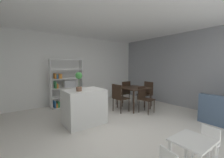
{
  "coord_description": "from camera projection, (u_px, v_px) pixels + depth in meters",
  "views": [
    {
      "loc": [
        -2.18,
        -2.82,
        1.54
      ],
      "look_at": [
        0.21,
        0.46,
        1.18
      ],
      "focal_mm": 23.19,
      "sensor_mm": 36.0,
      "label": 1
    }
  ],
  "objects": [
    {
      "name": "ground_plane",
      "position": [
        116.0,
        127.0,
        3.68
      ],
      "size": [
        8.9,
        8.9,
        0.0
      ],
      "primitive_type": "plane",
      "color": "beige"
    },
    {
      "name": "ceiling_slab",
      "position": [
        116.0,
        12.0,
        3.43
      ],
      "size": [
        6.47,
        6.15,
        0.06
      ],
      "color": "white",
      "rests_on": "ground_plane"
    },
    {
      "name": "back_partition",
      "position": [
        71.0,
        70.0,
        6.01
      ],
      "size": [
        6.47,
        0.06,
        2.79
      ],
      "primitive_type": "cube",
      "color": "white",
      "rests_on": "ground_plane"
    },
    {
      "name": "right_partition_gray",
      "position": [
        183.0,
        70.0,
        5.44
      ],
      "size": [
        0.06,
        6.15,
        2.79
      ],
      "primitive_type": "cube",
      "color": "gray",
      "rests_on": "ground_plane"
    },
    {
      "name": "kitchen_island",
      "position": [
        84.0,
        106.0,
        3.9
      ],
      "size": [
        1.03,
        0.79,
        0.92
      ],
      "primitive_type": "cube",
      "color": "silver",
      "rests_on": "ground_plane"
    },
    {
      "name": "potted_plant_on_island",
      "position": [
        79.0,
        80.0,
        3.6
      ],
      "size": [
        0.17,
        0.17,
        0.48
      ],
      "color": "brown",
      "rests_on": "kitchen_island"
    },
    {
      "name": "open_bookshelf",
      "position": [
        66.0,
        84.0,
        5.52
      ],
      "size": [
        1.21,
        0.33,
        1.8
      ],
      "color": "white",
      "rests_on": "ground_plane"
    },
    {
      "name": "child_table",
      "position": [
        192.0,
        146.0,
        2.05
      ],
      "size": [
        0.56,
        0.47,
        0.51
      ],
      "color": "silver",
      "rests_on": "ground_plane"
    },
    {
      "name": "child_chair_right",
      "position": [
        207.0,
        142.0,
        2.34
      ],
      "size": [
        0.33,
        0.33,
        0.56
      ],
      "rotation": [
        0.0,
        0.0,
        -1.74
      ],
      "color": "white",
      "rests_on": "ground_plane"
    },
    {
      "name": "dining_table",
      "position": [
        134.0,
        90.0,
        5.25
      ],
      "size": [
        0.94,
        0.98,
        0.78
      ],
      "color": "black",
      "rests_on": "ground_plane"
    },
    {
      "name": "dining_chair_island_side",
      "position": [
        119.0,
        96.0,
        4.85
      ],
      "size": [
        0.47,
        0.48,
        0.94
      ],
      "rotation": [
        0.0,
        0.0,
        1.64
      ],
      "color": "black",
      "rests_on": "ground_plane"
    },
    {
      "name": "dining_chair_window_side",
      "position": [
        147.0,
        92.0,
        5.66
      ],
      "size": [
        0.49,
        0.49,
        0.94
      ],
      "rotation": [
        0.0,
        0.0,
        -1.66
      ],
      "color": "black",
      "rests_on": "ground_plane"
    },
    {
      "name": "dining_chair_far",
      "position": [
        124.0,
        91.0,
        5.67
      ],
      "size": [
        0.44,
        0.45,
        0.96
      ],
      "rotation": [
        0.0,
        0.0,
        3.18
      ],
      "color": "black",
      "rests_on": "ground_plane"
    },
    {
      "name": "dining_chair_near",
      "position": [
        144.0,
        97.0,
        4.84
      ],
      "size": [
        0.45,
        0.47,
        0.86
      ],
      "rotation": [
        0.0,
        0.0,
        0.12
      ],
      "color": "black",
      "rests_on": "ground_plane"
    }
  ]
}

